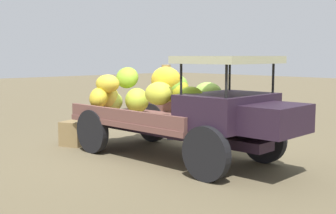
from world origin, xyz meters
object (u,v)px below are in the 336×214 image
(truck, at_px, (184,108))
(farmer, at_px, (166,97))
(loose_banana_bunch, at_px, (257,134))
(wooden_crate, at_px, (76,133))

(truck, xyz_separation_m, farmer, (-1.69, 1.17, 0.00))
(truck, xyz_separation_m, loose_banana_bunch, (0.01, 2.26, -0.76))
(wooden_crate, bearing_deg, loose_banana_bunch, 49.35)
(farmer, xyz_separation_m, wooden_crate, (-0.81, -1.84, -0.70))
(truck, xyz_separation_m, wooden_crate, (-2.50, -0.66, -0.69))
(truck, relative_size, wooden_crate, 7.81)
(wooden_crate, xyz_separation_m, loose_banana_bunch, (2.51, 2.92, -0.06))
(truck, bearing_deg, farmer, 143.00)
(truck, relative_size, loose_banana_bunch, 9.00)
(farmer, bearing_deg, loose_banana_bunch, 124.49)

